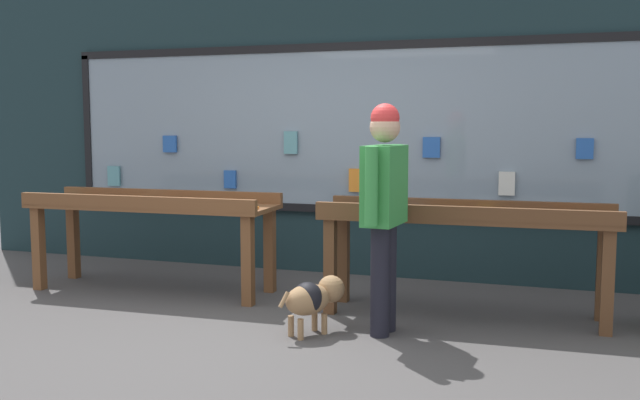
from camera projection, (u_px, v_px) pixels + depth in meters
name	position (u px, v px, depth m)	size (l,w,h in m)	color
ground_plane	(247.00, 336.00, 5.16)	(40.00, 40.00, 0.00)	#474444
shopfront_facade	(348.00, 98.00, 7.20)	(8.66, 0.29, 3.65)	#192D33
display_table_left	(152.00, 213.00, 6.50)	(2.31, 0.75, 0.91)	brown
display_table_right	(464.00, 227.00, 5.61)	(2.31, 0.65, 0.92)	brown
person_browsing	(384.00, 201.00, 5.14)	(0.26, 0.66, 1.68)	black
small_dog	(313.00, 298.00, 5.19)	(0.41, 0.52, 0.41)	#99724C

